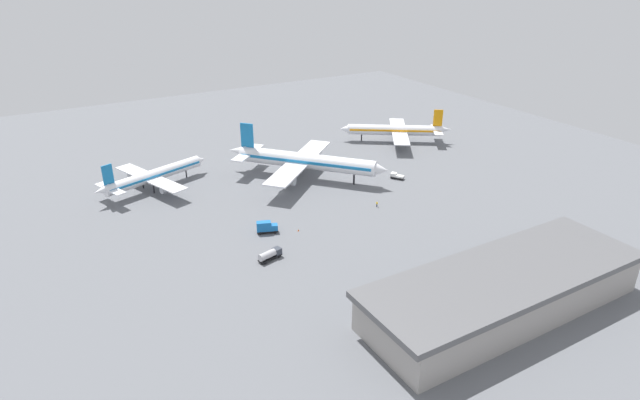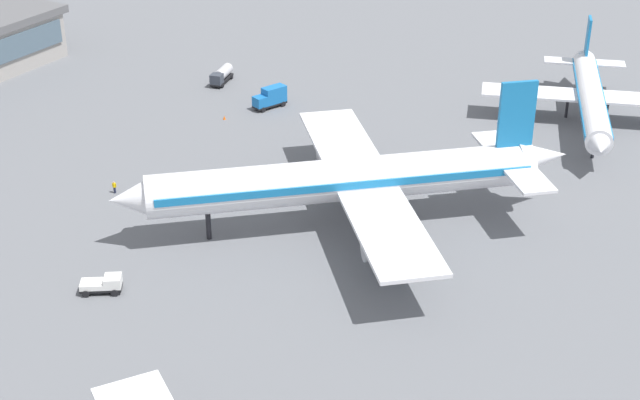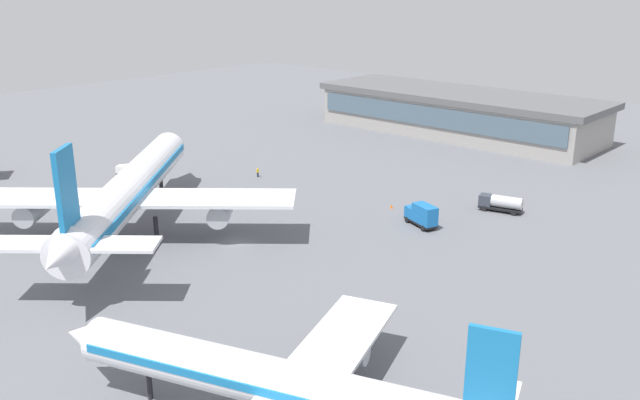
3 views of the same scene
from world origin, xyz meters
The scene contains 8 objects.
ground centered at (0.00, 0.00, 0.00)m, with size 288.00×288.00×0.00m, color slate.
airplane_at_gate centered at (-32.73, 23.57, 4.48)m, with size 39.21×32.24×12.33m.
airplane_distant centered at (13.09, 7.04, 6.21)m, with size 42.23×45.80×17.09m.
catering_truck centered at (-14.51, -21.93, 1.70)m, with size 5.91×3.76×3.30m.
fuel_truck centered at (-19.70, -35.13, 1.39)m, with size 6.57×3.41×2.50m.
pushback_tractor centered at (39.49, -8.83, 0.97)m, with size 4.02×4.72×1.90m.
ground_crew_worker centered at (20.87, -23.51, 0.85)m, with size 0.46×0.57×1.67m.
safety_cone_near_gate centered at (-6.69, -25.48, 0.30)m, with size 0.44×0.44×0.60m, color #EA590C.
Camera 2 is at (101.42, 53.84, 55.72)m, focal length 52.35 mm.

